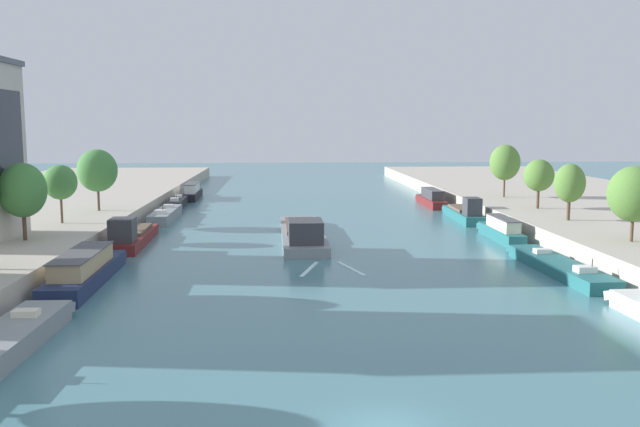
{
  "coord_description": "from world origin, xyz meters",
  "views": [
    {
      "loc": [
        -4.16,
        -25.61,
        12.3
      ],
      "look_at": [
        0.0,
        45.53,
        2.96
      ],
      "focal_mm": 37.74,
      "sensor_mm": 36.0,
      "label": 1
    }
  ],
  "objects_px": {
    "moored_boat_right_midway": "(464,213)",
    "tree_left_second": "(97,171)",
    "tree_left_end_of_row": "(23,190)",
    "tree_right_midway": "(505,162)",
    "moored_boat_left_midway": "(166,215)",
    "moored_boat_right_near": "(431,199)",
    "tree_left_third": "(60,182)",
    "moored_boat_left_gap_after": "(131,236)",
    "barge_midriver": "(303,233)",
    "moored_boat_left_end": "(177,203)",
    "moored_boat_right_end": "(558,266)",
    "moored_boat_left_far": "(193,192)",
    "tree_right_end_of_row": "(539,176)",
    "moored_boat_right_lone": "(501,230)",
    "moored_boat_left_upstream": "(8,340)",
    "moored_boat_left_second": "(85,270)",
    "tree_right_nearest": "(570,183)",
    "tree_right_third": "(634,194)"
  },
  "relations": [
    {
      "from": "barge_midriver",
      "to": "moored_boat_left_gap_after",
      "type": "relative_size",
      "value": 1.52
    },
    {
      "from": "moored_boat_left_midway",
      "to": "tree_left_second",
      "type": "relative_size",
      "value": 1.96
    },
    {
      "from": "barge_midriver",
      "to": "moored_boat_left_end",
      "type": "bearing_deg",
      "value": 120.28
    },
    {
      "from": "moored_boat_left_end",
      "to": "moored_boat_right_end",
      "type": "relative_size",
      "value": 0.66
    },
    {
      "from": "barge_midriver",
      "to": "moored_boat_right_midway",
      "type": "xyz_separation_m",
      "value": [
        21.57,
        14.49,
        0.09
      ]
    },
    {
      "from": "moored_boat_left_midway",
      "to": "moored_boat_left_far",
      "type": "height_order",
      "value": "moored_boat_left_far"
    },
    {
      "from": "moored_boat_left_upstream",
      "to": "moored_boat_right_near",
      "type": "relative_size",
      "value": 1.07
    },
    {
      "from": "tree_right_end_of_row",
      "to": "moored_boat_right_near",
      "type": "bearing_deg",
      "value": 111.69
    },
    {
      "from": "moored_boat_left_midway",
      "to": "moored_boat_left_far",
      "type": "bearing_deg",
      "value": 89.54
    },
    {
      "from": "moored_boat_right_lone",
      "to": "tree_left_end_of_row",
      "type": "bearing_deg",
      "value": -168.12
    },
    {
      "from": "moored_boat_right_midway",
      "to": "tree_right_third",
      "type": "distance_m",
      "value": 30.19
    },
    {
      "from": "moored_boat_left_far",
      "to": "moored_boat_right_lone",
      "type": "bearing_deg",
      "value": -48.62
    },
    {
      "from": "moored_boat_left_upstream",
      "to": "moored_boat_left_end",
      "type": "height_order",
      "value": "moored_boat_left_end"
    },
    {
      "from": "moored_boat_left_end",
      "to": "tree_right_third",
      "type": "distance_m",
      "value": 65.1
    },
    {
      "from": "tree_right_nearest",
      "to": "moored_boat_right_end",
      "type": "bearing_deg",
      "value": -115.8
    },
    {
      "from": "moored_boat_left_far",
      "to": "moored_boat_right_lone",
      "type": "xyz_separation_m",
      "value": [
        38.67,
        -43.89,
        -0.07
      ]
    },
    {
      "from": "moored_boat_left_second",
      "to": "tree_right_end_of_row",
      "type": "distance_m",
      "value": 55.07
    },
    {
      "from": "moored_boat_left_upstream",
      "to": "moored_boat_right_end",
      "type": "relative_size",
      "value": 0.84
    },
    {
      "from": "moored_boat_left_midway",
      "to": "moored_boat_left_end",
      "type": "distance_m",
      "value": 13.51
    },
    {
      "from": "moored_boat_right_end",
      "to": "moored_boat_left_second",
      "type": "bearing_deg",
      "value": -177.25
    },
    {
      "from": "moored_boat_right_end",
      "to": "tree_right_third",
      "type": "height_order",
      "value": "tree_right_third"
    },
    {
      "from": "tree_right_nearest",
      "to": "tree_right_end_of_row",
      "type": "height_order",
      "value": "tree_right_nearest"
    },
    {
      "from": "moored_boat_left_upstream",
      "to": "moored_boat_left_midway",
      "type": "height_order",
      "value": "moored_boat_left_midway"
    },
    {
      "from": "tree_left_third",
      "to": "moored_boat_left_gap_after",
      "type": "bearing_deg",
      "value": -12.22
    },
    {
      "from": "barge_midriver",
      "to": "moored_boat_left_second",
      "type": "height_order",
      "value": "barge_midriver"
    },
    {
      "from": "moored_boat_left_upstream",
      "to": "tree_left_third",
      "type": "distance_m",
      "value": 36.15
    },
    {
      "from": "moored_boat_left_far",
      "to": "moored_boat_left_second",
      "type": "bearing_deg",
      "value": -90.35
    },
    {
      "from": "moored_boat_right_midway",
      "to": "moored_boat_right_near",
      "type": "relative_size",
      "value": 1.09
    },
    {
      "from": "moored_boat_left_second",
      "to": "moored_boat_right_near",
      "type": "distance_m",
      "value": 62.77
    },
    {
      "from": "tree_left_second",
      "to": "tree_right_midway",
      "type": "distance_m",
      "value": 55.09
    },
    {
      "from": "moored_boat_left_second",
      "to": "moored_boat_left_far",
      "type": "xyz_separation_m",
      "value": [
        0.38,
        61.94,
        0.01
      ]
    },
    {
      "from": "moored_boat_right_end",
      "to": "moored_boat_right_lone",
      "type": "bearing_deg",
      "value": 88.26
    },
    {
      "from": "moored_boat_left_gap_after",
      "to": "tree_right_nearest",
      "type": "xyz_separation_m",
      "value": [
        46.48,
        0.63,
        5.18
      ]
    },
    {
      "from": "moored_boat_left_second",
      "to": "moored_boat_right_end",
      "type": "height_order",
      "value": "moored_boat_left_second"
    },
    {
      "from": "moored_boat_right_near",
      "to": "tree_right_end_of_row",
      "type": "xyz_separation_m",
      "value": [
        8.46,
        -21.28,
        5.11
      ]
    },
    {
      "from": "moored_boat_right_end",
      "to": "moored_boat_right_midway",
      "type": "distance_m",
      "value": 31.44
    },
    {
      "from": "tree_right_end_of_row",
      "to": "tree_right_midway",
      "type": "bearing_deg",
      "value": 89.25
    },
    {
      "from": "moored_boat_left_end",
      "to": "tree_right_end_of_row",
      "type": "height_order",
      "value": "tree_right_end_of_row"
    },
    {
      "from": "moored_boat_right_midway",
      "to": "tree_left_second",
      "type": "xyz_separation_m",
      "value": [
        -45.74,
        -4.05,
        5.97
      ]
    },
    {
      "from": "tree_right_nearest",
      "to": "tree_right_midway",
      "type": "xyz_separation_m",
      "value": [
        0.84,
        23.58,
        0.95
      ]
    },
    {
      "from": "moored_boat_left_end",
      "to": "moored_boat_right_lone",
      "type": "bearing_deg",
      "value": -38.64
    },
    {
      "from": "moored_boat_right_lone",
      "to": "moored_boat_right_midway",
      "type": "height_order",
      "value": "moored_boat_right_midway"
    },
    {
      "from": "tree_left_end_of_row",
      "to": "tree_right_midway",
      "type": "xyz_separation_m",
      "value": [
        54.66,
        33.21,
        0.48
      ]
    },
    {
      "from": "moored_boat_right_end",
      "to": "tree_left_end_of_row",
      "type": "distance_m",
      "value": 46.91
    },
    {
      "from": "moored_boat_left_midway",
      "to": "moored_boat_right_near",
      "type": "height_order",
      "value": "moored_boat_right_near"
    },
    {
      "from": "tree_right_third",
      "to": "tree_right_nearest",
      "type": "relative_size",
      "value": 1.09
    },
    {
      "from": "tree_left_second",
      "to": "moored_boat_right_lone",
      "type": "bearing_deg",
      "value": -13.76
    },
    {
      "from": "moored_boat_left_gap_after",
      "to": "moored_boat_left_upstream",
      "type": "bearing_deg",
      "value": -89.12
    },
    {
      "from": "moored_boat_right_near",
      "to": "moored_boat_right_lone",
      "type": "bearing_deg",
      "value": -89.02
    },
    {
      "from": "tree_left_end_of_row",
      "to": "tree_right_nearest",
      "type": "bearing_deg",
      "value": 10.14
    }
  ]
}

